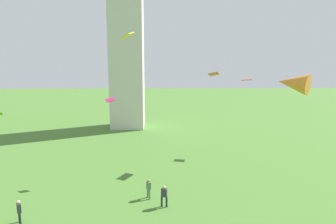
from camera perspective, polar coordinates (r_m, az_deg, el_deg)
The scene contains 8 objects.
person_0 at distance 24.31m, azimuth -26.31°, elevation -16.30°, with size 0.44×0.51×1.71m.
person_1 at distance 24.15m, azimuth -0.74°, elevation -15.38°, with size 0.53×0.35×1.74m.
person_2 at distance 25.55m, azimuth -3.69°, elevation -14.06°, with size 0.41×0.50×1.66m.
kite_flying_1 at distance 29.00m, azimuth -10.86°, elevation 2.27°, with size 1.01×0.81×0.42m.
kite_flying_2 at distance 20.62m, azimuth 22.50°, elevation 5.06°, with size 2.34×2.26×1.46m.
kite_flying_3 at distance 33.11m, azimuth 8.69°, elevation 7.11°, with size 1.57×1.81×0.58m.
kite_flying_4 at distance 38.44m, azimuth 14.59°, elevation 5.90°, with size 1.40×1.09×0.16m.
kite_flying_5 at distance 31.03m, azimuth -7.63°, elevation 14.13°, with size 1.24×1.66×0.80m.
Camera 1 is at (-0.20, -5.48, 11.18)m, focal length 32.28 mm.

